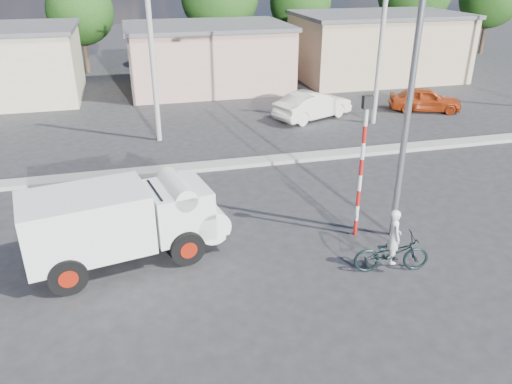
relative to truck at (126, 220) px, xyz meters
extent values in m
plane|color=#272729|center=(3.57, -1.82, -1.24)|extent=(120.00, 120.00, 0.00)
cube|color=#99968E|center=(3.57, 6.18, -1.16)|extent=(40.00, 0.80, 0.16)
cylinder|color=black|center=(-1.54, -1.27, -0.74)|extent=(1.03, 0.47, 0.99)
cylinder|color=#A71E0B|center=(-1.54, -1.27, -0.74)|extent=(0.54, 0.41, 0.49)
cylinder|color=black|center=(-1.91, 0.59, -0.74)|extent=(1.03, 0.47, 0.99)
cylinder|color=#A71E0B|center=(-1.91, 0.59, -0.74)|extent=(0.54, 0.41, 0.49)
cylinder|color=black|center=(1.55, -0.66, -0.74)|extent=(1.03, 0.47, 0.99)
cylinder|color=#A71E0B|center=(1.55, -0.66, -0.74)|extent=(0.54, 0.41, 0.49)
cylinder|color=black|center=(1.18, 1.20, -0.74)|extent=(1.03, 0.47, 0.99)
cylinder|color=#A71E0B|center=(1.18, 1.20, -0.74)|extent=(0.54, 0.41, 0.49)
cube|color=black|center=(-0.22, -0.04, -0.67)|extent=(4.29, 1.95, 0.16)
cube|color=white|center=(-1.02, -0.20, 0.16)|extent=(3.57, 2.57, 1.67)
cube|color=white|center=(1.45, 0.29, 0.02)|extent=(1.95, 2.13, 1.40)
cylinder|color=white|center=(2.21, 0.44, -0.38)|extent=(1.33, 2.00, 0.99)
cylinder|color=white|center=(1.45, 0.29, 0.66)|extent=(0.98, 1.93, 0.63)
cube|color=silver|center=(2.56, 0.51, -0.74)|extent=(0.50, 1.92, 0.25)
cube|color=black|center=(0.84, 0.17, 0.43)|extent=(0.37, 1.52, 0.63)
imported|color=black|center=(6.87, -2.36, -0.70)|extent=(2.15, 1.07, 1.08)
imported|color=white|center=(6.87, -2.36, -0.46)|extent=(0.46, 0.62, 1.55)
imported|color=white|center=(9.78, 11.72, -0.51)|extent=(4.67, 3.17, 1.46)
imported|color=#982F0E|center=(16.36, 11.58, -0.57)|extent=(4.19, 2.86, 1.33)
cylinder|color=red|center=(6.77, -0.32, -0.99)|extent=(0.11, 0.11, 0.50)
cylinder|color=white|center=(6.77, -0.32, -0.49)|extent=(0.11, 0.11, 0.50)
cylinder|color=red|center=(6.77, -0.32, 0.01)|extent=(0.11, 0.11, 0.50)
cylinder|color=white|center=(6.77, -0.32, 0.51)|extent=(0.11, 0.11, 0.50)
cylinder|color=red|center=(6.77, -0.32, 1.01)|extent=(0.11, 0.11, 0.50)
cylinder|color=white|center=(6.77, -0.32, 1.51)|extent=(0.11, 0.11, 0.50)
cylinder|color=red|center=(6.77, -0.32, 2.01)|extent=(0.11, 0.11, 0.50)
cylinder|color=white|center=(6.77, -0.32, 2.51)|extent=(0.11, 0.11, 0.50)
cube|color=black|center=(6.77, -0.32, 2.94)|extent=(0.28, 0.18, 0.36)
cylinder|color=slate|center=(7.87, -0.62, 3.26)|extent=(0.18, 0.18, 9.00)
cube|color=tan|center=(5.57, 20.18, 0.66)|extent=(10.00, 7.00, 3.80)
cube|color=#59595B|center=(5.57, 20.18, 2.68)|extent=(10.30, 7.30, 0.24)
cube|color=tan|center=(17.57, 20.18, 0.86)|extent=(11.00, 7.00, 4.20)
cube|color=#59595B|center=(17.57, 20.18, 3.08)|extent=(11.30, 7.30, 0.24)
cylinder|color=#38281E|center=(-2.43, 27.18, 0.50)|extent=(0.36, 0.36, 3.47)
sphere|color=#295B1B|center=(-2.43, 27.18, 3.10)|extent=(4.71, 4.71, 4.71)
cylinder|color=#38281E|center=(7.57, 26.18, 0.86)|extent=(0.36, 0.36, 4.20)
cylinder|color=#38281E|center=(14.57, 28.18, 0.58)|extent=(0.36, 0.36, 3.64)
sphere|color=#295B1B|center=(14.57, 28.18, 3.31)|extent=(4.94, 4.94, 4.94)
cylinder|color=#38281E|center=(23.57, 26.18, 0.95)|extent=(0.36, 0.36, 4.37)
cylinder|color=#38281E|center=(31.57, 27.18, 0.67)|extent=(0.36, 0.36, 3.81)
cylinder|color=#99968E|center=(1.57, 10.18, 2.76)|extent=(0.24, 0.24, 8.00)
cylinder|color=#99968E|center=(12.57, 10.18, 2.76)|extent=(0.24, 0.24, 8.00)
camera|label=1|loc=(0.48, -12.60, 6.51)|focal=35.00mm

